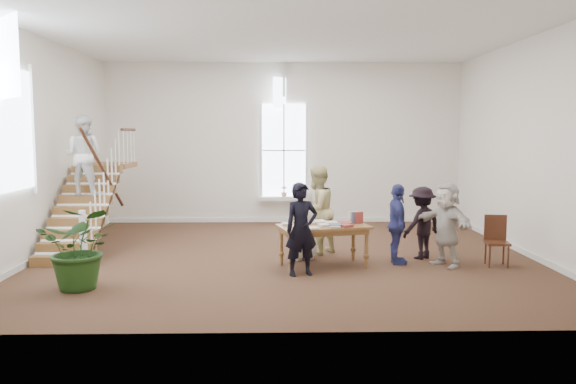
{
  "coord_description": "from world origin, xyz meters",
  "views": [
    {
      "loc": [
        -0.22,
        -11.43,
        2.54
      ],
      "look_at": [
        0.03,
        0.4,
        1.29
      ],
      "focal_mm": 35.0,
      "sensor_mm": 36.0,
      "label": 1
    }
  ],
  "objects_px": {
    "woman_cluster_b": "(422,223)",
    "woman_cluster_c": "(446,224)",
    "library_table": "(324,230)",
    "person_yellow": "(317,210)",
    "floor_plant": "(81,248)",
    "woman_cluster_a": "(397,224)",
    "police_officer": "(301,229)",
    "elderly_woman": "(304,224)",
    "side_chair": "(496,238)"
  },
  "relations": [
    {
      "from": "side_chair",
      "to": "woman_cluster_c",
      "type": "bearing_deg",
      "value": -169.49
    },
    {
      "from": "elderly_woman",
      "to": "floor_plant",
      "type": "height_order",
      "value": "elderly_woman"
    },
    {
      "from": "elderly_woman",
      "to": "side_chair",
      "type": "distance_m",
      "value": 3.73
    },
    {
      "from": "side_chair",
      "to": "floor_plant",
      "type": "bearing_deg",
      "value": -160.81
    },
    {
      "from": "floor_plant",
      "to": "woman_cluster_b",
      "type": "bearing_deg",
      "value": 19.01
    },
    {
      "from": "person_yellow",
      "to": "floor_plant",
      "type": "distance_m",
      "value": 4.79
    },
    {
      "from": "elderly_woman",
      "to": "floor_plant",
      "type": "bearing_deg",
      "value": 6.43
    },
    {
      "from": "woman_cluster_a",
      "to": "floor_plant",
      "type": "height_order",
      "value": "woman_cluster_a"
    },
    {
      "from": "elderly_woman",
      "to": "floor_plant",
      "type": "relative_size",
      "value": 1.06
    },
    {
      "from": "woman_cluster_a",
      "to": "floor_plant",
      "type": "xyz_separation_m",
      "value": [
        -5.52,
        -1.66,
        -0.1
      ]
    },
    {
      "from": "woman_cluster_b",
      "to": "woman_cluster_c",
      "type": "bearing_deg",
      "value": 81.07
    },
    {
      "from": "police_officer",
      "to": "woman_cluster_c",
      "type": "relative_size",
      "value": 1.03
    },
    {
      "from": "elderly_woman",
      "to": "woman_cluster_b",
      "type": "relative_size",
      "value": 0.99
    },
    {
      "from": "elderly_woman",
      "to": "library_table",
      "type": "bearing_deg",
      "value": 98.4
    },
    {
      "from": "library_table",
      "to": "woman_cluster_c",
      "type": "distance_m",
      "value": 2.34
    },
    {
      "from": "person_yellow",
      "to": "side_chair",
      "type": "distance_m",
      "value": 3.57
    },
    {
      "from": "library_table",
      "to": "elderly_woman",
      "type": "bearing_deg",
      "value": 106.32
    },
    {
      "from": "police_officer",
      "to": "elderly_woman",
      "type": "height_order",
      "value": "police_officer"
    },
    {
      "from": "woman_cluster_a",
      "to": "woman_cluster_c",
      "type": "distance_m",
      "value": 0.92
    },
    {
      "from": "police_officer",
      "to": "person_yellow",
      "type": "relative_size",
      "value": 0.89
    },
    {
      "from": "woman_cluster_b",
      "to": "floor_plant",
      "type": "height_order",
      "value": "woman_cluster_b"
    },
    {
      "from": "woman_cluster_c",
      "to": "floor_plant",
      "type": "height_order",
      "value": "woman_cluster_c"
    },
    {
      "from": "elderly_woman",
      "to": "woman_cluster_c",
      "type": "bearing_deg",
      "value": 144.58
    },
    {
      "from": "police_officer",
      "to": "floor_plant",
      "type": "xyz_separation_m",
      "value": [
        -3.63,
        -0.82,
        -0.15
      ]
    },
    {
      "from": "person_yellow",
      "to": "woman_cluster_c",
      "type": "relative_size",
      "value": 1.16
    },
    {
      "from": "library_table",
      "to": "woman_cluster_a",
      "type": "relative_size",
      "value": 1.18
    },
    {
      "from": "person_yellow",
      "to": "woman_cluster_c",
      "type": "xyz_separation_m",
      "value": [
        2.4,
        -1.11,
        -0.13
      ]
    },
    {
      "from": "police_officer",
      "to": "person_yellow",
      "type": "xyz_separation_m",
      "value": [
        0.4,
        1.75,
        0.1
      ]
    },
    {
      "from": "floor_plant",
      "to": "person_yellow",
      "type": "bearing_deg",
      "value": 32.56
    },
    {
      "from": "woman_cluster_b",
      "to": "police_officer",
      "type": "bearing_deg",
      "value": -6.41
    },
    {
      "from": "woman_cluster_a",
      "to": "woman_cluster_b",
      "type": "bearing_deg",
      "value": -51.27
    },
    {
      "from": "floor_plant",
      "to": "side_chair",
      "type": "xyz_separation_m",
      "value": [
        7.41,
        1.51,
        -0.15
      ]
    },
    {
      "from": "woman_cluster_b",
      "to": "library_table",
      "type": "bearing_deg",
      "value": -16.39
    },
    {
      "from": "side_chair",
      "to": "woman_cluster_a",
      "type": "bearing_deg",
      "value": -176.9
    },
    {
      "from": "floor_plant",
      "to": "side_chair",
      "type": "distance_m",
      "value": 7.56
    },
    {
      "from": "woman_cluster_a",
      "to": "person_yellow",
      "type": "bearing_deg",
      "value": 60.49
    },
    {
      "from": "elderly_woman",
      "to": "side_chair",
      "type": "bearing_deg",
      "value": 148.67
    },
    {
      "from": "police_officer",
      "to": "elderly_woman",
      "type": "distance_m",
      "value": 1.26
    },
    {
      "from": "elderly_woman",
      "to": "person_yellow",
      "type": "relative_size",
      "value": 0.78
    },
    {
      "from": "woman_cluster_b",
      "to": "side_chair",
      "type": "distance_m",
      "value": 1.43
    },
    {
      "from": "floor_plant",
      "to": "side_chair",
      "type": "height_order",
      "value": "floor_plant"
    },
    {
      "from": "floor_plant",
      "to": "police_officer",
      "type": "bearing_deg",
      "value": 12.77
    },
    {
      "from": "police_officer",
      "to": "floor_plant",
      "type": "bearing_deg",
      "value": 174.26
    },
    {
      "from": "police_officer",
      "to": "woman_cluster_b",
      "type": "distance_m",
      "value": 2.81
    },
    {
      "from": "library_table",
      "to": "woman_cluster_a",
      "type": "height_order",
      "value": "woman_cluster_a"
    },
    {
      "from": "woman_cluster_b",
      "to": "floor_plant",
      "type": "relative_size",
      "value": 1.07
    },
    {
      "from": "woman_cluster_c",
      "to": "side_chair",
      "type": "height_order",
      "value": "woman_cluster_c"
    },
    {
      "from": "woman_cluster_a",
      "to": "library_table",
      "type": "bearing_deg",
      "value": 99.19
    },
    {
      "from": "library_table",
      "to": "person_yellow",
      "type": "xyz_separation_m",
      "value": [
        -0.06,
        1.1,
        0.22
      ]
    },
    {
      "from": "woman_cluster_a",
      "to": "police_officer",
      "type": "bearing_deg",
      "value": 115.71
    }
  ]
}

